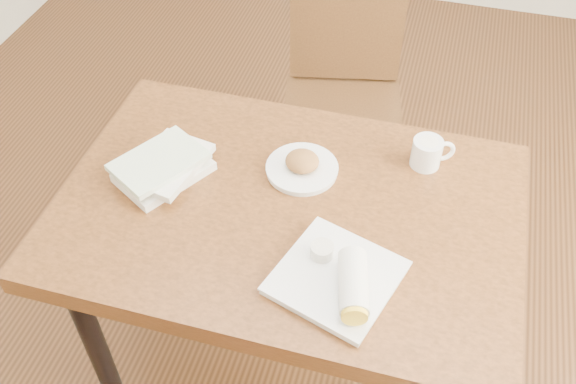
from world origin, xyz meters
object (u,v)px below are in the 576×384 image
(chair_far, at_px, (344,83))
(book_stack, at_px, (164,167))
(table, at_px, (288,228))
(coffee_mug, at_px, (428,152))
(plate_scone, at_px, (302,166))
(plate_burrito, at_px, (341,279))

(chair_far, distance_m, book_stack, 0.89)
(table, xyz_separation_m, coffee_mug, (0.31, 0.25, 0.13))
(chair_far, bearing_deg, plate_scone, -88.24)
(coffee_mug, relative_size, book_stack, 0.41)
(table, relative_size, plate_scone, 6.03)
(chair_far, height_order, book_stack, chair_far)
(plate_scone, bearing_deg, plate_burrito, -62.05)
(plate_scone, bearing_deg, chair_far, 91.76)
(plate_burrito, bearing_deg, plate_scone, 117.95)
(book_stack, bearing_deg, table, -3.33)
(coffee_mug, bearing_deg, plate_scone, -159.46)
(coffee_mug, height_order, book_stack, coffee_mug)
(chair_far, distance_m, plate_burrito, 1.06)
(coffee_mug, xyz_separation_m, plate_burrito, (-0.13, -0.45, -0.02))
(plate_scone, relative_size, plate_burrito, 0.60)
(book_stack, bearing_deg, coffee_mug, 19.14)
(table, distance_m, chair_far, 0.82)
(chair_far, xyz_separation_m, plate_burrito, (0.20, -1.02, 0.23))
(plate_burrito, bearing_deg, chair_far, 101.05)
(table, distance_m, plate_burrito, 0.30)
(plate_scone, distance_m, coffee_mug, 0.33)
(table, height_order, coffee_mug, coffee_mug)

